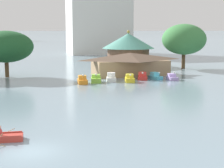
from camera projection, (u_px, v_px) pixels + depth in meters
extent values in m
plane|color=gray|center=(32.00, 152.00, 26.77)|extent=(2000.00, 2000.00, 0.00)
cube|color=#B7382D|center=(3.00, 138.00, 29.34)|extent=(3.15, 1.52, 0.45)
cube|color=#B7382D|center=(4.00, 133.00, 29.90)|extent=(2.92, 0.28, 0.10)
cube|color=#B7382D|center=(3.00, 137.00, 28.70)|extent=(2.92, 0.28, 0.10)
cube|color=#997F5B|center=(0.00, 135.00, 29.26)|extent=(0.31, 1.15, 0.04)
ellipsoid|color=#BF3F3F|center=(0.00, 132.00, 29.21)|extent=(0.35, 0.46, 0.55)
sphere|color=tan|center=(0.00, 127.00, 29.16)|extent=(0.22, 0.22, 0.22)
cylinder|color=tan|center=(4.00, 133.00, 30.83)|extent=(1.77, 0.16, 0.82)
cylinder|color=tan|center=(1.00, 145.00, 27.84)|extent=(1.77, 0.16, 0.82)
cube|color=orange|center=(83.00, 82.00, 59.08)|extent=(1.59, 2.57, 0.71)
cube|color=gold|center=(82.00, 77.00, 59.28)|extent=(1.29, 1.19, 0.63)
cylinder|color=orange|center=(83.00, 78.00, 58.01)|extent=(0.14, 0.14, 0.69)
sphere|color=white|center=(83.00, 75.00, 57.93)|extent=(0.32, 0.32, 0.32)
cube|color=#8CCC3F|center=(96.00, 80.00, 60.57)|extent=(2.13, 2.89, 0.77)
cube|color=#A0E24F|center=(96.00, 76.00, 60.79)|extent=(1.61, 1.43, 0.52)
cylinder|color=#8CCC3F|center=(96.00, 77.00, 59.44)|extent=(0.14, 0.14, 0.51)
sphere|color=white|center=(96.00, 74.00, 59.37)|extent=(0.34, 0.34, 0.34)
cube|color=white|center=(111.00, 79.00, 61.66)|extent=(1.97, 2.72, 0.70)
cube|color=white|center=(111.00, 75.00, 61.85)|extent=(1.49, 1.34, 0.75)
cylinder|color=white|center=(112.00, 77.00, 60.60)|extent=(0.14, 0.14, 0.46)
sphere|color=white|center=(112.00, 74.00, 60.54)|extent=(0.31, 0.31, 0.31)
cube|color=yellow|center=(130.00, 80.00, 60.94)|extent=(1.93, 2.67, 0.74)
cube|color=yellow|center=(130.00, 76.00, 61.14)|extent=(1.45, 1.32, 0.58)
cylinder|color=yellow|center=(130.00, 77.00, 59.89)|extent=(0.14, 0.14, 0.46)
sphere|color=white|center=(130.00, 75.00, 59.83)|extent=(0.29, 0.29, 0.29)
cube|color=red|center=(142.00, 78.00, 63.86)|extent=(2.29, 2.95, 0.59)
cube|color=#E8423C|center=(142.00, 74.00, 64.08)|extent=(1.64, 1.52, 0.71)
cylinder|color=red|center=(143.00, 75.00, 62.76)|extent=(0.14, 0.14, 0.54)
sphere|color=white|center=(143.00, 73.00, 62.69)|extent=(0.30, 0.30, 0.30)
cube|color=#4CB7CC|center=(155.00, 78.00, 64.17)|extent=(2.09, 2.81, 0.58)
cube|color=#5DCDE2|center=(154.00, 74.00, 64.34)|extent=(1.46, 1.44, 0.65)
cylinder|color=#4CB7CC|center=(159.00, 75.00, 63.25)|extent=(0.14, 0.14, 0.55)
sphere|color=white|center=(159.00, 73.00, 63.19)|extent=(0.28, 0.28, 0.28)
cube|color=#B299D8|center=(172.00, 78.00, 63.42)|extent=(1.68, 2.71, 0.57)
cube|color=#C8ADF0|center=(172.00, 75.00, 63.65)|extent=(1.34, 1.27, 0.50)
cylinder|color=#B299D8|center=(174.00, 75.00, 62.31)|extent=(0.14, 0.14, 0.71)
sphere|color=white|center=(174.00, 72.00, 62.24)|extent=(0.28, 0.28, 0.28)
cube|color=#9E7F5B|center=(130.00, 67.00, 69.77)|extent=(13.70, 7.41, 2.92)
pyramid|color=brown|center=(130.00, 56.00, 69.45)|extent=(14.80, 8.52, 1.36)
cylinder|color=brown|center=(128.00, 57.00, 85.51)|extent=(9.75, 9.75, 4.22)
cone|color=teal|center=(128.00, 41.00, 84.91)|extent=(12.23, 12.23, 3.48)
sphere|color=#B7993D|center=(128.00, 32.00, 84.59)|extent=(0.70, 0.70, 0.70)
cylinder|color=brown|center=(7.00, 70.00, 66.78)|extent=(0.74, 0.74, 2.71)
ellipsoid|color=#1E5128|center=(6.00, 47.00, 66.13)|extent=(9.95, 9.95, 5.77)
cylinder|color=brown|center=(183.00, 62.00, 80.49)|extent=(0.79, 0.79, 3.12)
ellipsoid|color=#3D7F42|center=(184.00, 39.00, 79.74)|extent=(9.67, 9.67, 6.71)
cube|color=silver|center=(98.00, 21.00, 126.81)|extent=(20.56, 16.48, 22.75)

